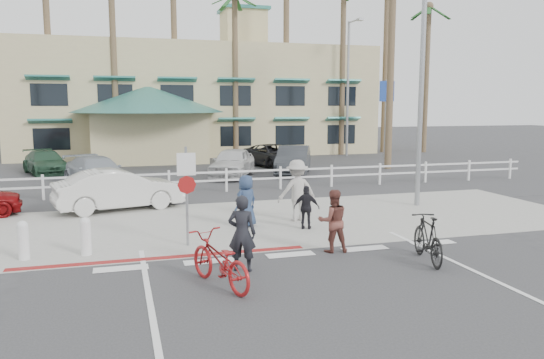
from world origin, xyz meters
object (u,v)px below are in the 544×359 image
object	(u,v)px
bike_red	(219,261)
car_white_sedan	(119,190)
sign_post	(187,191)
bike_black	(428,238)

from	to	relation	value
bike_red	car_white_sedan	world-z (taller)	car_white_sedan
car_white_sedan	sign_post	bearing A→B (deg)	-177.13
sign_post	car_white_sedan	world-z (taller)	sign_post
bike_black	car_white_sedan	size ratio (longest dim) A/B	0.43
car_white_sedan	bike_black	bearing A→B (deg)	-155.16
sign_post	car_white_sedan	size ratio (longest dim) A/B	0.66
sign_post	bike_black	distance (m)	6.09
bike_red	car_white_sedan	xyz separation A→B (m)	(-1.89, 8.87, 0.17)
bike_black	car_white_sedan	xyz separation A→B (m)	(-6.89, 8.51, 0.16)
bike_black	sign_post	bearing A→B (deg)	-17.25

